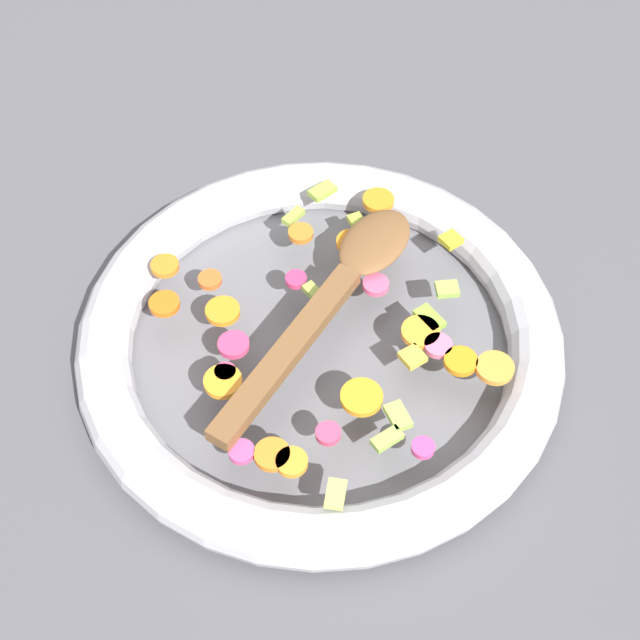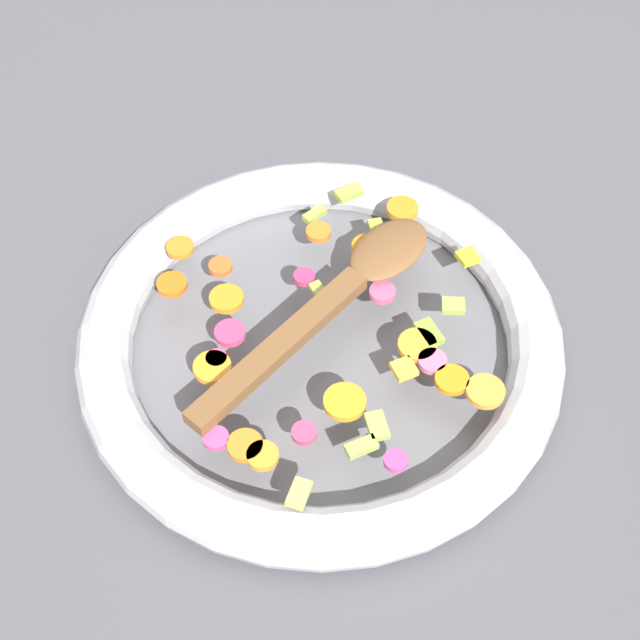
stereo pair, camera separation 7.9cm
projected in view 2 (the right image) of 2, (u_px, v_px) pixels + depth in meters
ground_plane at (320, 353)px, 0.83m from camera, size 4.00×4.00×0.00m
skillet at (320, 339)px, 0.81m from camera, size 0.44×0.44×0.05m
chopped_vegetables at (331, 330)px, 0.78m from camera, size 0.31×0.30×0.01m
wooden_spoon at (340, 293)px, 0.79m from camera, size 0.16×0.28×0.01m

